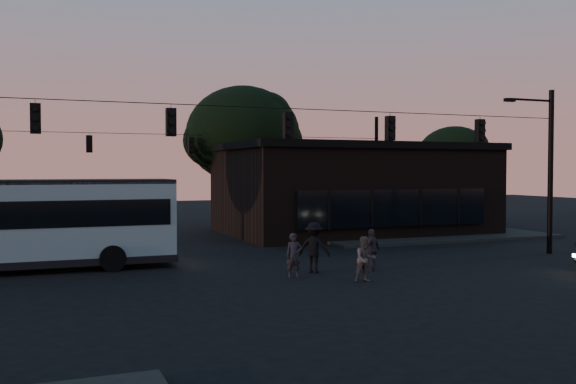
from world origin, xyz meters
name	(u,v)px	position (x,y,z in m)	size (l,w,h in m)	color
ground	(333,287)	(0.00, 0.00, 0.00)	(120.00, 120.00, 0.00)	black
sidewalk_far_right	(411,233)	(12.00, 14.00, 0.07)	(14.00, 10.00, 0.15)	black
building	(352,189)	(9.00, 15.97, 2.71)	(15.40, 10.41, 5.40)	black
tree_behind	(243,135)	(4.00, 22.00, 6.19)	(7.60, 7.60, 9.43)	black
tree_right	(454,158)	(18.00, 18.00, 4.63)	(5.20, 5.20, 6.86)	black
signal_rig_near	(288,154)	(0.00, 4.00, 4.45)	(26.24, 0.30, 7.50)	black
signal_rig_far	(191,164)	(0.00, 20.00, 4.20)	(26.24, 0.30, 7.50)	black
bus	(8,220)	(-9.99, 7.44, 1.95)	(12.35, 3.12, 3.47)	#7D99A0
pedestrian_a	(294,255)	(-0.44, 2.35, 0.79)	(0.58, 0.38, 1.58)	black
pedestrian_b	(365,259)	(1.45, 0.51, 0.78)	(0.76, 0.59, 1.57)	#4C4645
pedestrian_c	(372,250)	(2.84, 2.50, 0.80)	(0.94, 0.39, 1.61)	#2C2830
pedestrian_d	(314,248)	(0.65, 2.99, 0.94)	(1.22, 0.70, 1.88)	black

